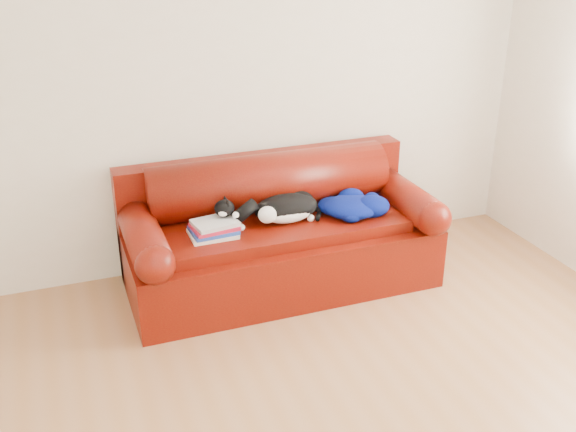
{
  "coord_description": "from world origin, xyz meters",
  "views": [
    {
      "loc": [
        -1.24,
        -2.43,
        2.39
      ],
      "look_at": [
        0.16,
        1.35,
        0.58
      ],
      "focal_mm": 42.0,
      "sensor_mm": 36.0,
      "label": 1
    }
  ],
  "objects_px": {
    "book_stack": "(214,229)",
    "blanket": "(353,205)",
    "cat": "(286,209)",
    "sofa_base": "(281,253)"
  },
  "relations": [
    {
      "from": "sofa_base",
      "to": "book_stack",
      "type": "relative_size",
      "value": 6.94
    },
    {
      "from": "book_stack",
      "to": "blanket",
      "type": "relative_size",
      "value": 0.63
    },
    {
      "from": "book_stack",
      "to": "cat",
      "type": "relative_size",
      "value": 0.46
    },
    {
      "from": "sofa_base",
      "to": "cat",
      "type": "distance_m",
      "value": 0.35
    },
    {
      "from": "blanket",
      "to": "cat",
      "type": "bearing_deg",
      "value": 174.43
    },
    {
      "from": "cat",
      "to": "book_stack",
      "type": "bearing_deg",
      "value": 169.49
    },
    {
      "from": "book_stack",
      "to": "blanket",
      "type": "bearing_deg",
      "value": 0.14
    },
    {
      "from": "sofa_base",
      "to": "blanket",
      "type": "relative_size",
      "value": 4.4
    },
    {
      "from": "book_stack",
      "to": "cat",
      "type": "xyz_separation_m",
      "value": [
        0.51,
        0.05,
        0.04
      ]
    },
    {
      "from": "blanket",
      "to": "book_stack",
      "type": "bearing_deg",
      "value": -179.86
    }
  ]
}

